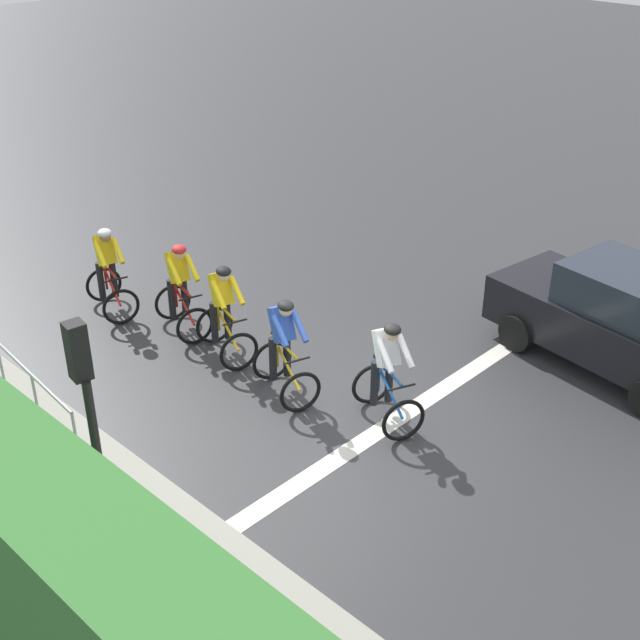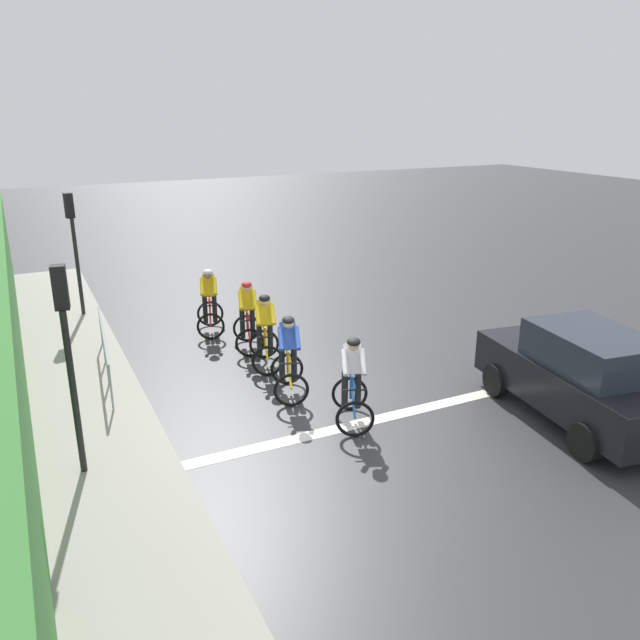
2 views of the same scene
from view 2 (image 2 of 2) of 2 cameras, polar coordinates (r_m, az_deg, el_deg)
The scene contains 13 objects.
ground_plane at distance 11.98m, azimuth -0.53°, elevation -8.28°, with size 80.00×80.00×0.00m, color #333335.
sidewalk_kerb at distance 12.83m, azimuth -21.69°, elevation -7.51°, with size 2.80×22.38×0.12m, color #9E998E.
stone_wall_low at distance 12.71m, azimuth -25.89°, elevation -6.94°, with size 0.44×22.38×0.68m, color gray.
road_marking_stop_line at distance 11.36m, azimuth 1.20°, elevation -9.87°, with size 7.00×0.30×0.01m, color silver.
cyclist_lead at distance 16.04m, azimuth -9.93°, elevation 1.60°, with size 0.95×1.23×1.66m.
cyclist_second at distance 14.82m, azimuth -6.54°, elevation 0.33°, with size 0.95×1.22×1.66m.
cyclist_mid at distance 13.76m, azimuth -4.97°, elevation -1.08°, with size 0.97×1.23×1.66m.
cyclist_fourth at distance 12.38m, azimuth -2.86°, elevation -3.34°, with size 0.99×1.24×1.66m.
cyclist_trailing at distance 11.30m, azimuth 2.94°, elevation -5.57°, with size 1.05×1.26×1.66m.
car_black at distance 12.29m, azimuth 22.49°, elevation -4.59°, with size 2.30×4.29×1.76m.
traffic_light_near_crossing at distance 9.82m, azimuth -21.84°, elevation -1.79°, with size 0.23×0.31×3.34m.
traffic_light_far_junction at distance 17.79m, azimuth -21.35°, elevation 7.02°, with size 0.23×0.31×3.34m.
pedestrian_railing_kerbside at distance 13.85m, azimuth -18.89°, elevation -1.92°, with size 0.38×3.75×1.03m.
Camera 2 is at (-4.60, -9.64, 5.44)m, focal length 35.50 mm.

